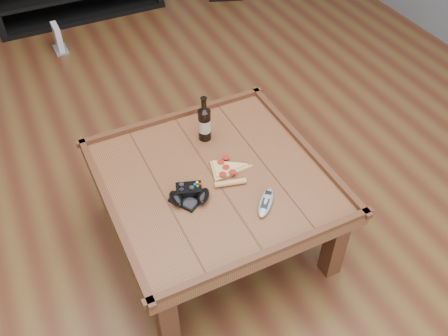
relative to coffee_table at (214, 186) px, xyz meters
name	(u,v)px	position (x,y,z in m)	size (l,w,h in m)	color
ground	(215,238)	(0.00, 0.00, -0.39)	(6.00, 6.00, 0.00)	#4D2616
coffee_table	(214,186)	(0.00, 0.00, 0.00)	(1.03, 1.03, 0.48)	#532B17
beer_bottle	(204,122)	(0.08, 0.27, 0.16)	(0.06, 0.06, 0.25)	black
game_controller	(189,194)	(-0.15, -0.07, 0.08)	(0.19, 0.16, 0.05)	black
pizza_slice	(227,171)	(0.06, 0.00, 0.07)	(0.22, 0.29, 0.03)	tan
smartphone	(184,201)	(-0.18, -0.08, 0.07)	(0.12, 0.14, 0.02)	black
remote_control	(266,202)	(0.13, -0.25, 0.07)	(0.16, 0.17, 0.03)	#8F949B
game_console	(58,39)	(-0.30, 2.20, -0.29)	(0.10, 0.17, 0.21)	gray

